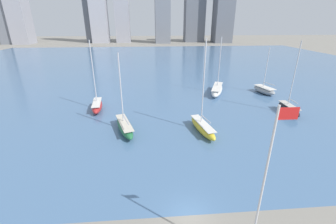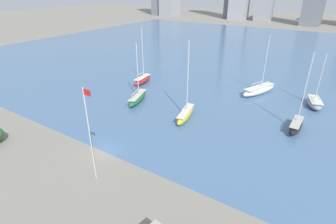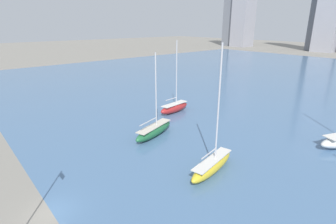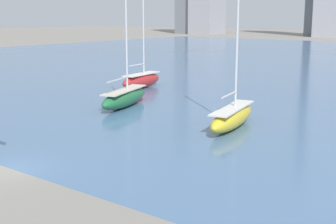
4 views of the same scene
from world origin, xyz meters
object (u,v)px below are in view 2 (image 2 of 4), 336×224
Objects in this scene: sailboat_yellow at (186,114)px; sailboat_white at (259,90)px; flag_pole at (90,133)px; sailboat_black at (296,125)px; sailboat_gray at (315,103)px; sailboat_red at (143,80)px; sailboat_green at (138,98)px.

sailboat_white is at bearing 56.34° from sailboat_yellow.
flag_pole is 0.94× the size of sailboat_black.
sailboat_gray is 12.68m from sailboat_black.
sailboat_red is 11.53m from sailboat_green.
flag_pole is at bearing -81.15° from sailboat_green.
sailboat_black is at bearing -14.40° from sailboat_red.
sailboat_yellow is 1.07× the size of sailboat_black.
sailboat_green is 0.94× the size of sailboat_white.
sailboat_white is at bearing 159.95° from sailboat_gray.
sailboat_green is (6.26, -9.68, -0.06)m from sailboat_red.
sailboat_gray is at bearing 4.73° from sailboat_red.
sailboat_red is at bearing 175.76° from sailboat_gray.
sailboat_yellow is 21.15m from sailboat_white.
sailboat_red is at bearing 105.37° from sailboat_green.
sailboat_red is 1.00× the size of sailboat_black.
sailboat_green reaches higher than sailboat_gray.
sailboat_black is (17.89, 6.20, 0.06)m from sailboat_yellow.
sailboat_red reaches higher than flag_pole.
flag_pole is at bearing -105.19° from sailboat_yellow.
sailboat_white is 11.43m from sailboat_gray.
sailboat_yellow reaches higher than sailboat_black.
sailboat_red is at bearing 137.96° from sailboat_yellow.
sailboat_red is at bearing -140.20° from sailboat_white.
sailboat_gray is 0.81× the size of sailboat_black.
sailboat_gray is at bearing 62.40° from flag_pole.
sailboat_green is at bearing -166.94° from sailboat_gray.
sailboat_red reaches higher than sailboat_white.
sailboat_red is 1.24× the size of sailboat_gray.
sailboat_black is (-1.48, -12.59, 0.12)m from sailboat_gray.
flag_pole is 0.94× the size of sailboat_red.
sailboat_yellow reaches higher than flag_pole.
sailboat_black reaches higher than flag_pole.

